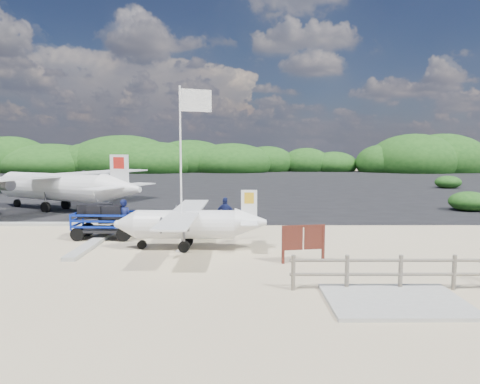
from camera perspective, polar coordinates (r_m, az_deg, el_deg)
The scene contains 13 objects.
ground at distance 17.15m, azimuth -5.16°, elevation -7.49°, with size 160.00×160.00×0.00m, color beige.
asphalt_apron at distance 46.81m, azimuth -1.99°, elevation 1.07°, with size 90.00×50.00×0.04m, color #B2B2B2, non-canonical shape.
walkway_pad at distance 12.03m, azimuth 19.97°, elevation -13.72°, with size 3.50×2.50×0.10m, color #B2B2B2, non-canonical shape.
vegetation_band at distance 71.74m, azimuth -1.37°, elevation 2.76°, with size 124.00×8.00×4.40m, color #B2B2B2, non-canonical shape.
fence at distance 13.08m, azimuth 20.53°, elevation -12.13°, with size 6.40×2.00×1.10m, color #B2B2B2, non-canonical shape.
baggage_cart at distance 19.77m, azimuth -17.52°, elevation -5.94°, with size 2.77×1.59×1.39m, color #0B25A7, non-canonical shape.
flagpole at distance 16.81m, azimuth -7.74°, elevation -7.79°, with size 1.25×0.52×6.27m, color white, non-canonical shape.
signboard at distance 15.19m, azimuth 8.41°, elevation -9.29°, with size 1.64×0.15×1.35m, color #562218, non-canonical shape.
crew_a at distance 19.28m, azimuth -15.23°, elevation -3.50°, with size 0.64×0.42×1.76m, color navy.
crew_b at distance 21.08m, azimuth 0.51°, elevation -2.67°, with size 0.79×0.62×1.63m, color navy.
crew_c at distance 20.00m, azimuth -1.95°, elevation -3.09°, with size 0.98×0.41×1.67m, color navy.
aircraft_large at distance 45.30m, azimuth 18.68°, elevation 0.60°, with size 15.16×15.16×4.55m, color #B2B2B2, non-canonical shape.
aircraft_small at distance 49.04m, azimuth -11.04°, elevation 1.18°, with size 6.20×6.20×2.23m, color #B2B2B2, non-canonical shape.
Camera 1 is at (1.48, -16.61, 3.97)m, focal length 32.00 mm.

